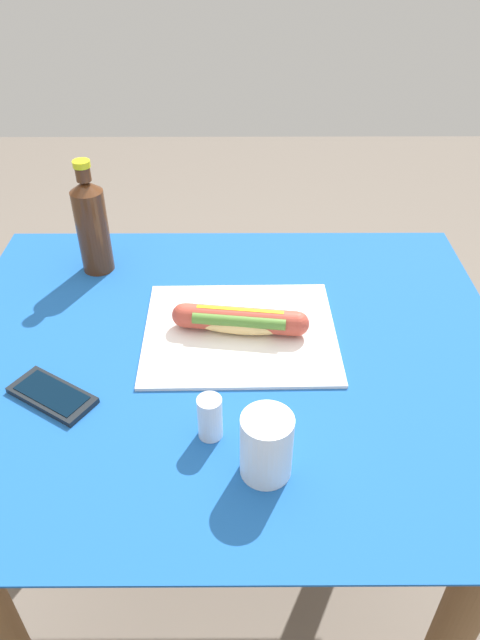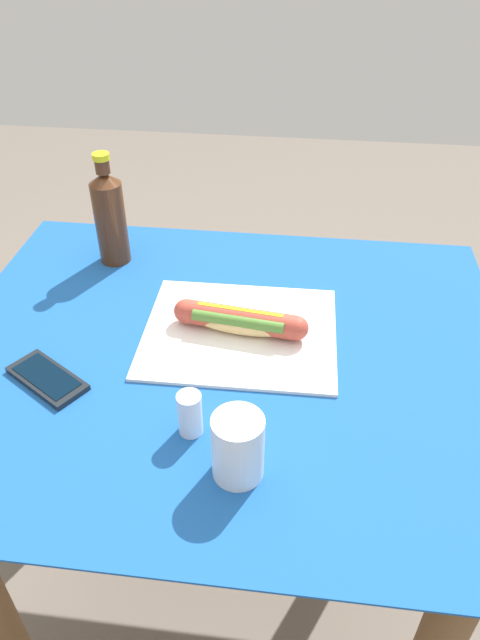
{
  "view_description": "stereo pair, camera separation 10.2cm",
  "coord_description": "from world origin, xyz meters",
  "px_view_note": "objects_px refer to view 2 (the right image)",
  "views": [
    {
      "loc": [
        -0.02,
        0.76,
        1.38
      ],
      "look_at": [
        -0.02,
        -0.05,
        0.76
      ],
      "focal_mm": 32.85,
      "sensor_mm": 36.0,
      "label": 1
    },
    {
      "loc": [
        -0.12,
        0.75,
        1.38
      ],
      "look_at": [
        -0.02,
        -0.05,
        0.76
      ],
      "focal_mm": 32.85,
      "sensor_mm": 36.0,
      "label": 2
    }
  ],
  "objects_px": {
    "hot_dog": "(240,320)",
    "salt_shaker": "(190,414)",
    "drinking_cup": "(238,447)",
    "soda_bottle": "(110,216)",
    "cell_phone": "(47,378)"
  },
  "relations": [
    {
      "from": "soda_bottle",
      "to": "salt_shaker",
      "type": "xyz_separation_m",
      "value": [
        -0.25,
        0.45,
        -0.07
      ]
    },
    {
      "from": "drinking_cup",
      "to": "cell_phone",
      "type": "bearing_deg",
      "value": -23.33
    },
    {
      "from": "cell_phone",
      "to": "salt_shaker",
      "type": "bearing_deg",
      "value": 163.01
    },
    {
      "from": "hot_dog",
      "to": "soda_bottle",
      "type": "bearing_deg",
      "value": -36.79
    },
    {
      "from": "cell_phone",
      "to": "drinking_cup",
      "type": "xyz_separation_m",
      "value": [
        -0.33,
        0.14,
        0.05
      ]
    },
    {
      "from": "cell_phone",
      "to": "drinking_cup",
      "type": "bearing_deg",
      "value": 156.67
    },
    {
      "from": "hot_dog",
      "to": "soda_bottle",
      "type": "distance_m",
      "value": 0.37
    },
    {
      "from": "hot_dog",
      "to": "salt_shaker",
      "type": "height_order",
      "value": "salt_shaker"
    },
    {
      "from": "cell_phone",
      "to": "drinking_cup",
      "type": "relative_size",
      "value": 1.51
    },
    {
      "from": "salt_shaker",
      "to": "hot_dog",
      "type": "bearing_deg",
      "value": -100.59
    },
    {
      "from": "drinking_cup",
      "to": "salt_shaker",
      "type": "height_order",
      "value": "drinking_cup"
    },
    {
      "from": "soda_bottle",
      "to": "drinking_cup",
      "type": "distance_m",
      "value": 0.61
    },
    {
      "from": "hot_dog",
      "to": "salt_shaker",
      "type": "xyz_separation_m",
      "value": [
        0.04,
        0.23,
        0.01
      ]
    },
    {
      "from": "hot_dog",
      "to": "drinking_cup",
      "type": "xyz_separation_m",
      "value": [
        -0.03,
        0.3,
        0.02
      ]
    },
    {
      "from": "drinking_cup",
      "to": "salt_shaker",
      "type": "distance_m",
      "value": 0.1
    }
  ]
}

